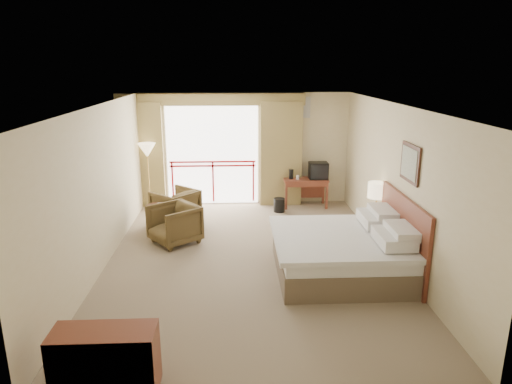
{
  "coord_description": "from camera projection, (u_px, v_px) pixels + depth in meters",
  "views": [
    {
      "loc": [
        -0.26,
        -7.44,
        3.34
      ],
      "look_at": [
        0.11,
        0.4,
        1.13
      ],
      "focal_mm": 32.0,
      "sensor_mm": 36.0,
      "label": 1
    }
  ],
  "objects": [
    {
      "name": "floor",
      "position": [
        251.0,
        260.0,
        8.07
      ],
      "size": [
        7.0,
        7.0,
        0.0
      ],
      "primitive_type": "plane",
      "color": "#82725B",
      "rests_on": "ground"
    },
    {
      "name": "ceiling",
      "position": [
        250.0,
        105.0,
        7.34
      ],
      "size": [
        7.0,
        7.0,
        0.0
      ],
      "primitive_type": "plane",
      "rotation": [
        3.14,
        0.0,
        0.0
      ],
      "color": "white",
      "rests_on": "wall_back"
    },
    {
      "name": "wall_back",
      "position": [
        245.0,
        149.0,
        11.07
      ],
      "size": [
        5.0,
        0.0,
        5.0
      ],
      "primitive_type": "plane",
      "rotation": [
        1.57,
        0.0,
        0.0
      ],
      "color": "beige",
      "rests_on": "ground"
    },
    {
      "name": "wall_front",
      "position": [
        264.0,
        281.0,
        4.34
      ],
      "size": [
        5.0,
        0.0,
        5.0
      ],
      "primitive_type": "plane",
      "rotation": [
        -1.57,
        0.0,
        0.0
      ],
      "color": "beige",
      "rests_on": "ground"
    },
    {
      "name": "wall_left",
      "position": [
        101.0,
        188.0,
        7.59
      ],
      "size": [
        0.0,
        7.0,
        7.0
      ],
      "primitive_type": "plane",
      "rotation": [
        1.57,
        0.0,
        1.57
      ],
      "color": "beige",
      "rests_on": "ground"
    },
    {
      "name": "wall_right",
      "position": [
        396.0,
        184.0,
        7.82
      ],
      "size": [
        0.0,
        7.0,
        7.0
      ],
      "primitive_type": "plane",
      "rotation": [
        1.57,
        0.0,
        -1.57
      ],
      "color": "beige",
      "rests_on": "ground"
    },
    {
      "name": "balcony_door",
      "position": [
        213.0,
        156.0,
        11.06
      ],
      "size": [
        2.4,
        0.0,
        2.4
      ],
      "primitive_type": "plane",
      "rotation": [
        1.57,
        0.0,
        0.0
      ],
      "color": "white",
      "rests_on": "wall_back"
    },
    {
      "name": "balcony_railing",
      "position": [
        213.0,
        171.0,
        11.14
      ],
      "size": [
        2.09,
        0.03,
        1.02
      ],
      "color": "#A70E13",
      "rests_on": "wall_back"
    },
    {
      "name": "curtain_left",
      "position": [
        143.0,
        155.0,
        10.84
      ],
      "size": [
        1.0,
        0.26,
        2.5
      ],
      "primitive_type": "cube",
      "color": "olive",
      "rests_on": "wall_back"
    },
    {
      "name": "curtain_right",
      "position": [
        281.0,
        154.0,
        10.99
      ],
      "size": [
        1.0,
        0.26,
        2.5
      ],
      "primitive_type": "cube",
      "color": "olive",
      "rests_on": "wall_back"
    },
    {
      "name": "valance",
      "position": [
        211.0,
        99.0,
        10.6
      ],
      "size": [
        4.4,
        0.22,
        0.28
      ],
      "primitive_type": "cube",
      "color": "olive",
      "rests_on": "wall_back"
    },
    {
      "name": "hvac_vent",
      "position": [
        300.0,
        107.0,
        10.83
      ],
      "size": [
        0.5,
        0.04,
        0.5
      ],
      "primitive_type": "cube",
      "color": "silver",
      "rests_on": "wall_back"
    },
    {
      "name": "bed",
      "position": [
        343.0,
        252.0,
        7.46
      ],
      "size": [
        2.13,
        2.06,
        0.97
      ],
      "color": "brown",
      "rests_on": "floor"
    },
    {
      "name": "headboard",
      "position": [
        403.0,
        235.0,
        7.43
      ],
      "size": [
        0.06,
        2.1,
        1.3
      ],
      "primitive_type": "cube",
      "color": "maroon",
      "rests_on": "wall_right"
    },
    {
      "name": "framed_art",
      "position": [
        410.0,
        163.0,
        7.11
      ],
      "size": [
        0.04,
        0.72,
        0.6
      ],
      "color": "black",
      "rests_on": "wall_right"
    },
    {
      "name": "nightstand",
      "position": [
        375.0,
        230.0,
        8.67
      ],
      "size": [
        0.43,
        0.5,
        0.58
      ],
      "primitive_type": "cube",
      "rotation": [
        0.0,
        0.0,
        0.06
      ],
      "color": "maroon",
      "rests_on": "floor"
    },
    {
      "name": "table_lamp",
      "position": [
        377.0,
        191.0,
        8.51
      ],
      "size": [
        0.35,
        0.35,
        0.62
      ],
      "rotation": [
        0.0,
        0.0,
        -0.17
      ],
      "color": "tan",
      "rests_on": "nightstand"
    },
    {
      "name": "phone",
      "position": [
        376.0,
        217.0,
        8.43
      ],
      "size": [
        0.19,
        0.16,
        0.07
      ],
      "primitive_type": "cube",
      "rotation": [
        0.0,
        0.0,
        -0.19
      ],
      "color": "black",
      "rests_on": "nightstand"
    },
    {
      "name": "desk",
      "position": [
        305.0,
        184.0,
        11.01
      ],
      "size": [
        1.06,
        0.51,
        0.69
      ],
      "rotation": [
        0.0,
        0.0,
        0.02
      ],
      "color": "maroon",
      "rests_on": "floor"
    },
    {
      "name": "tv",
      "position": [
        318.0,
        171.0,
        10.88
      ],
      "size": [
        0.44,
        0.35,
        0.4
      ],
      "rotation": [
        0.0,
        0.0,
        -0.11
      ],
      "color": "black",
      "rests_on": "desk"
    },
    {
      "name": "coffee_maker",
      "position": [
        291.0,
        174.0,
        10.88
      ],
      "size": [
        0.13,
        0.13,
        0.24
      ],
      "primitive_type": "cylinder",
      "rotation": [
        0.0,
        0.0,
        0.18
      ],
      "color": "black",
      "rests_on": "desk"
    },
    {
      "name": "cup",
      "position": [
        298.0,
        177.0,
        10.85
      ],
      "size": [
        0.09,
        0.09,
        0.11
      ],
      "primitive_type": "cylinder",
      "rotation": [
        0.0,
        0.0,
        0.26
      ],
      "color": "white",
      "rests_on": "desk"
    },
    {
      "name": "wastebasket",
      "position": [
        279.0,
        205.0,
        10.66
      ],
      "size": [
        0.32,
        0.32,
        0.32
      ],
      "primitive_type": "cylinder",
      "rotation": [
        0.0,
        0.0,
        0.29
      ],
      "color": "black",
      "rests_on": "floor"
    },
    {
      "name": "armchair_far",
      "position": [
        176.0,
        223.0,
        9.92
      ],
      "size": [
        1.16,
        1.16,
        0.76
      ],
      "primitive_type": "imported",
      "rotation": [
        0.0,
        0.0,
        -2.3
      ],
      "color": "#46351A",
      "rests_on": "floor"
    },
    {
      "name": "armchair_near",
      "position": [
        175.0,
        242.0,
        8.85
      ],
      "size": [
        1.15,
        1.15,
        0.76
      ],
      "primitive_type": "imported",
      "rotation": [
        0.0,
        0.0,
        -0.91
      ],
      "color": "#46351A",
      "rests_on": "floor"
    },
    {
      "name": "side_table",
      "position": [
        159.0,
        214.0,
        9.24
      ],
      "size": [
        0.54,
        0.54,
        0.58
      ],
      "rotation": [
        0.0,
        0.0,
        0.15
      ],
      "color": "black",
      "rests_on": "floor"
    },
    {
      "name": "book",
      "position": [
        159.0,
        206.0,
        9.19
      ],
      "size": [
        0.27,
        0.3,
        0.02
      ],
      "primitive_type": "imported",
      "rotation": [
        0.0,
        0.0,
        0.42
      ],
      "color": "white",
      "rests_on": "side_table"
    },
    {
      "name": "floor_lamp",
      "position": [
        147.0,
        153.0,
        10.49
      ],
      "size": [
        0.41,
        0.41,
        1.6
      ],
      "rotation": [
        0.0,
        0.0,
        0.16
      ],
      "color": "tan",
      "rests_on": "floor"
    },
    {
      "name": "dresser",
      "position": [
        105.0,
        361.0,
        4.74
      ],
      "size": [
        1.07,
        0.46,
        0.71
      ],
      "rotation": [
        0.0,
        0.0,
        0.02
      ],
      "color": "maroon",
      "rests_on": "floor"
    }
  ]
}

